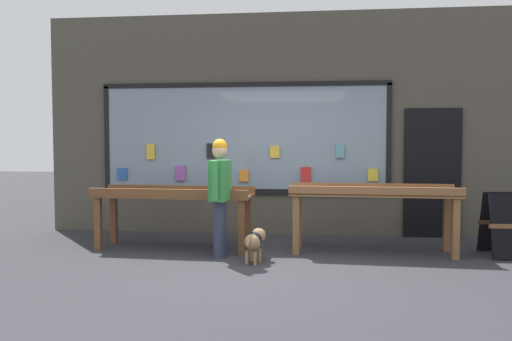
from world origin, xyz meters
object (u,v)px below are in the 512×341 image
Objects in this scene: small_dog at (255,240)px; sandwich_board_sign at (506,224)px; display_table_right at (373,199)px; display_table_left at (174,200)px; person_browsing at (220,189)px.

sandwich_board_sign is at bearing -65.03° from small_dog.
small_dog is (-1.58, -0.75, -0.48)m from display_table_right.
display_table_right reaches higher than sandwich_board_sign.
person_browsing is (0.77, -0.48, 0.21)m from display_table_left.
display_table_right is at bearing -72.75° from person_browsing.
display_table_right is 1.81m from sandwich_board_sign.
display_table_right is 4.42× the size of small_dog.
sandwich_board_sign is at bearing -0.29° from display_table_left.
small_dog is at bearing -154.60° from display_table_right.
display_table_right is 1.47× the size of person_browsing.
display_table_left is 2.84m from display_table_right.
small_dog is (0.50, -0.26, -0.63)m from person_browsing.
sandwich_board_sign is (4.62, -0.02, -0.28)m from display_table_left.
display_table_left is 1.47× the size of person_browsing.
display_table_left is at bearing -179.93° from display_table_right.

